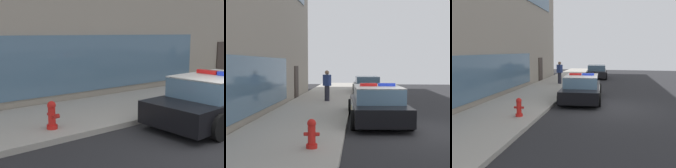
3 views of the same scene
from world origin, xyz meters
TOP-DOWN VIEW (x-y plane):
  - sidewalk at (0.00, 4.30)m, footprint 48.00×3.42m
  - police_cruiser at (1.76, 1.47)m, footprint 5.14×2.33m
  - fire_hydrant at (-2.76, 3.33)m, footprint 0.34×0.39m

SIDE VIEW (x-z plane):
  - sidewalk at x=0.00m, z-range 0.00..0.15m
  - fire_hydrant at x=-2.76m, z-range 0.14..0.86m
  - police_cruiser at x=1.76m, z-range -0.07..1.43m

